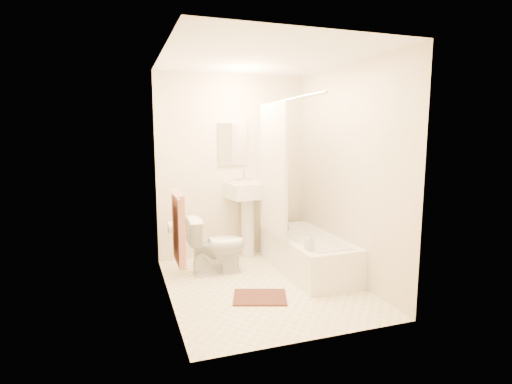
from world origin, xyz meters
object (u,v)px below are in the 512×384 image
object	(u,v)px
sink	(248,216)
soap_bottle	(309,241)
toilet	(216,245)
bathtub	(307,253)
bath_mat	(260,297)

from	to	relation	value
sink	soap_bottle	size ratio (longest dim) A/B	5.61
sink	toilet	bearing A→B (deg)	-147.70
soap_bottle	bathtub	bearing A→B (deg)	65.48
soap_bottle	toilet	bearing A→B (deg)	135.81
toilet	bath_mat	bearing A→B (deg)	-163.55
toilet	bath_mat	size ratio (longest dim) A/B	1.29
bath_mat	toilet	bearing A→B (deg)	105.46
bathtub	bath_mat	xyz separation A→B (m)	(-0.81, -0.59, -0.20)
bath_mat	soap_bottle	xyz separation A→B (m)	(0.58, 0.07, 0.51)
toilet	sink	xyz separation A→B (m)	(0.55, 0.48, 0.21)
soap_bottle	sink	bearing A→B (deg)	101.72
toilet	soap_bottle	distance (m)	1.16
toilet	bathtub	bearing A→B (deg)	-103.85
bathtub	bath_mat	bearing A→B (deg)	-144.17
sink	bath_mat	distance (m)	1.48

